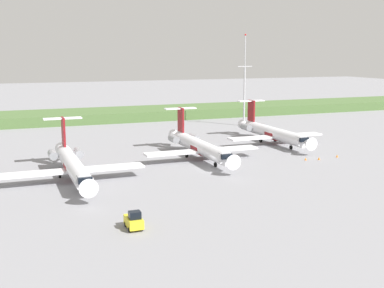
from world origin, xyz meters
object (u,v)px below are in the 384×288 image
at_px(regional_jet_nearest, 72,164).
at_px(regional_jet_second, 199,146).
at_px(safety_cone_mid_marker, 319,158).
at_px(safety_cone_rear_marker, 337,156).
at_px(regional_jet_third, 272,132).
at_px(safety_cone_front_marker, 306,159).
at_px(antenna_mast, 244,88).
at_px(baggage_tug, 134,221).

distance_m(regional_jet_nearest, regional_jet_second, 26.57).
height_order(safety_cone_mid_marker, safety_cone_rear_marker, same).
bearing_deg(regional_jet_second, regional_jet_nearest, -163.23).
relative_size(regional_jet_second, safety_cone_mid_marker, 56.36).
distance_m(regional_jet_third, safety_cone_front_marker, 18.90).
bearing_deg(regional_jet_third, regional_jet_nearest, -160.05).
distance_m(antenna_mast, safety_cone_front_marker, 48.02).
xyz_separation_m(antenna_mast, safety_cone_rear_marker, (-2.56, -45.76, -10.31)).
xyz_separation_m(baggage_tug, safety_cone_mid_marker, (43.38, 24.63, -0.73)).
bearing_deg(safety_cone_mid_marker, antenna_mast, 81.04).
bearing_deg(regional_jet_second, safety_cone_mid_marker, -24.08).
height_order(regional_jet_nearest, regional_jet_second, same).
bearing_deg(regional_jet_third, regional_jet_second, -156.52).
relative_size(regional_jet_nearest, safety_cone_mid_marker, 56.36).
relative_size(antenna_mast, safety_cone_rear_marker, 46.56).
bearing_deg(safety_cone_front_marker, antenna_mast, 77.73).
distance_m(antenna_mast, safety_cone_mid_marker, 48.11).
xyz_separation_m(regional_jet_third, baggage_tug, (-44.01, -43.70, -1.53)).
relative_size(regional_jet_third, safety_cone_front_marker, 56.36).
bearing_deg(safety_cone_front_marker, regional_jet_second, 154.42).
distance_m(regional_jet_second, regional_jet_third, 23.94).
xyz_separation_m(antenna_mast, baggage_tug, (-50.70, -71.05, -9.58)).
distance_m(baggage_tug, safety_cone_mid_marker, 49.89).
bearing_deg(safety_cone_rear_marker, baggage_tug, -152.28).
distance_m(regional_jet_second, antenna_mast, 47.39).
xyz_separation_m(regional_jet_third, safety_cone_rear_marker, (4.13, -18.40, -2.26)).
relative_size(antenna_mast, baggage_tug, 8.00).
distance_m(baggage_tug, safety_cone_rear_marker, 54.38).
relative_size(regional_jet_third, antenna_mast, 1.21).
distance_m(regional_jet_third, antenna_mast, 29.29).
height_order(safety_cone_front_marker, safety_cone_mid_marker, same).
height_order(regional_jet_second, safety_cone_rear_marker, regional_jet_second).
xyz_separation_m(regional_jet_nearest, safety_cone_mid_marker, (46.76, -1.86, -2.26)).
relative_size(antenna_mast, safety_cone_mid_marker, 46.56).
distance_m(safety_cone_front_marker, safety_cone_mid_marker, 2.71).
height_order(regional_jet_third, safety_cone_rear_marker, regional_jet_third).
bearing_deg(baggage_tug, regional_jet_nearest, 97.28).
height_order(regional_jet_third, safety_cone_front_marker, regional_jet_third).
bearing_deg(regional_jet_nearest, safety_cone_mid_marker, -2.28).
xyz_separation_m(regional_jet_nearest, antenna_mast, (54.09, 44.56, 8.05)).
relative_size(regional_jet_second, baggage_tug, 9.69).
height_order(baggage_tug, safety_cone_rear_marker, baggage_tug).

